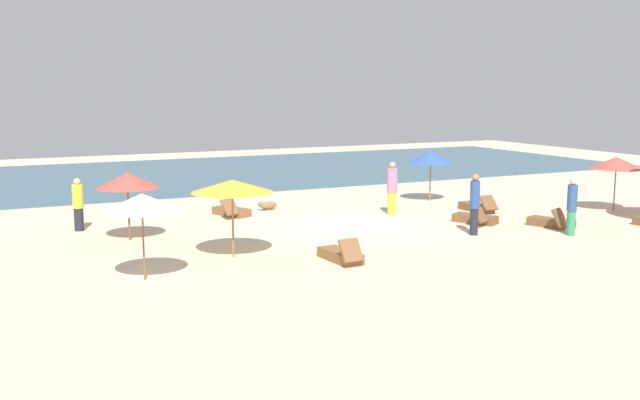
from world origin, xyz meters
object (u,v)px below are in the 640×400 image
object	(u,v)px
lounger_0	(475,218)
lounger_2	(477,207)
person_3	(78,204)
umbrella_3	(142,202)
lounger_1	(231,211)
lounger_4	(341,255)
lounger_5	(552,222)
person_2	(475,203)
person_1	(392,188)
dog	(267,205)
umbrella_2	(616,163)
person_0	(572,206)
umbrella_0	(127,180)
umbrella_4	(232,186)
umbrella_1	(431,157)

from	to	relation	value
lounger_0	lounger_2	distance (m)	2.46
lounger_0	person_3	xyz separation A→B (m)	(-12.52, 4.59, 0.70)
umbrella_3	lounger_2	size ratio (longest dim) A/B	1.25
lounger_1	lounger_4	xyz separation A→B (m)	(0.41, -7.92, 0.00)
lounger_5	person_2	world-z (taller)	person_2
person_3	lounger_1	bearing A→B (deg)	4.89
lounger_1	person_1	bearing A→B (deg)	-23.27
person_1	dog	world-z (taller)	person_1
lounger_1	dog	distance (m)	1.71
lounger_4	person_2	bearing A→B (deg)	13.31
lounger_2	person_2	size ratio (longest dim) A/B	0.87
lounger_1	lounger_4	size ratio (longest dim) A/B	1.05
umbrella_3	dog	distance (m)	10.43
umbrella_2	lounger_4	xyz separation A→B (m)	(-13.04, -2.63, -1.66)
lounger_0	dog	distance (m)	7.85
umbrella_2	person_1	bearing A→B (deg)	159.76
person_0	person_3	distance (m)	15.87
umbrella_2	lounger_2	bearing A→B (deg)	155.81
umbrella_0	lounger_4	size ratio (longest dim) A/B	1.24
lounger_1	person_1	distance (m)	5.95
lounger_5	person_2	size ratio (longest dim) A/B	0.89
umbrella_2	person_2	distance (m)	7.78
umbrella_2	person_0	distance (m)	5.66
umbrella_4	person_2	distance (m)	7.96
umbrella_2	umbrella_0	bearing A→B (deg)	171.57
person_0	person_3	world-z (taller)	person_0
lounger_0	lounger_4	bearing A→B (deg)	-156.89
lounger_4	lounger_1	bearing A→B (deg)	92.99
person_1	person_2	xyz separation A→B (m)	(0.41, -4.31, 0.03)
umbrella_3	lounger_0	bearing A→B (deg)	11.66
lounger_2	lounger_4	bearing A→B (deg)	-150.08
umbrella_4	lounger_5	distance (m)	11.21
person_0	person_1	xyz separation A→B (m)	(-3.15, 5.68, 0.05)
umbrella_3	lounger_0	world-z (taller)	umbrella_3
umbrella_2	person_3	bearing A→B (deg)	165.62
lounger_0	lounger_4	size ratio (longest dim) A/B	1.04
umbrella_3	lounger_4	xyz separation A→B (m)	(5.20, -0.41, -1.75)
umbrella_0	person_0	xyz separation A→B (m)	(12.76, -5.34, -0.92)
umbrella_2	dog	xyz separation A→B (m)	(-11.83, 5.83, -1.64)
umbrella_4	person_0	distance (m)	10.83
person_2	lounger_0	bearing A→B (deg)	50.66
lounger_1	lounger_2	bearing A→B (deg)	-19.94
lounger_4	person_3	world-z (taller)	person_3
lounger_4	person_0	xyz separation A→B (m)	(8.15, -0.10, 0.77)
lounger_2	lounger_1	bearing A→B (deg)	160.06
dog	person_0	bearing A→B (deg)	-50.92
umbrella_1	person_0	xyz separation A→B (m)	(0.05, -7.77, -0.88)
umbrella_0	lounger_5	size ratio (longest dim) A/B	1.20
umbrella_4	person_3	size ratio (longest dim) A/B	1.30
dog	person_2	bearing A→B (deg)	-59.60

